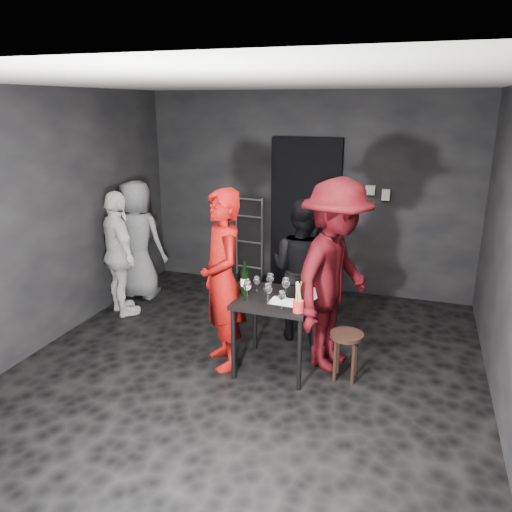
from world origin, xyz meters
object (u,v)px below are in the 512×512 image
(tasting_table, at_px, (276,307))
(wine_bottle, at_px, (245,282))
(hand_truck, at_px, (248,270))
(breadstick_cup, at_px, (299,298))
(stool, at_px, (346,344))
(server_red, at_px, (222,264))
(bystander_cream, at_px, (119,252))
(bystander_grey, at_px, (137,237))
(woman_black, at_px, (303,266))
(man_maroon, at_px, (336,252))

(tasting_table, xyz_separation_m, wine_bottle, (-0.31, -0.02, 0.23))
(tasting_table, bearing_deg, hand_truck, 115.84)
(hand_truck, relative_size, breadstick_cup, 4.22)
(stool, relative_size, breadstick_cup, 1.56)
(wine_bottle, bearing_deg, tasting_table, 3.31)
(server_red, xyz_separation_m, bystander_cream, (-1.67, 0.77, -0.27))
(bystander_grey, xyz_separation_m, wine_bottle, (1.98, -1.30, 0.04))
(bystander_grey, relative_size, breadstick_cup, 5.52)
(bystander_grey, bearing_deg, woman_black, 171.54)
(woman_black, relative_size, wine_bottle, 5.01)
(tasting_table, xyz_separation_m, bystander_grey, (-2.29, 1.28, 0.18))
(breadstick_cup, bearing_deg, server_red, 166.83)
(hand_truck, bearing_deg, stool, -45.14)
(woman_black, bearing_deg, breadstick_cup, 120.17)
(bystander_cream, xyz_separation_m, breadstick_cup, (2.47, -0.96, 0.09))
(woman_black, distance_m, breadstick_cup, 1.05)
(tasting_table, distance_m, bystander_grey, 2.63)
(woman_black, distance_m, bystander_grey, 2.43)
(bystander_grey, bearing_deg, bystander_cream, 104.32)
(stool, relative_size, woman_black, 0.28)
(stool, relative_size, man_maroon, 0.20)
(stool, height_order, bystander_cream, bystander_cream)
(server_red, xyz_separation_m, woman_black, (0.60, 0.84, -0.22))
(stool, distance_m, bystander_grey, 3.28)
(stool, distance_m, wine_bottle, 1.13)
(man_maroon, relative_size, wine_bottle, 7.09)
(woman_black, bearing_deg, bystander_cream, 20.63)
(bystander_grey, bearing_deg, wine_bottle, 150.80)
(server_red, xyz_separation_m, breadstick_cup, (0.80, -0.19, -0.18))
(man_maroon, distance_m, bystander_cream, 2.76)
(wine_bottle, bearing_deg, breadstick_cup, -22.99)
(hand_truck, xyz_separation_m, bystander_grey, (-1.26, -0.84, 0.61))
(breadstick_cup, bearing_deg, tasting_table, 136.55)
(hand_truck, xyz_separation_m, man_maroon, (1.54, -1.88, 0.96))
(hand_truck, distance_m, bystander_cream, 1.93)
(woman_black, bearing_deg, server_red, 73.39)
(bystander_cream, distance_m, wine_bottle, 2.00)
(bystander_cream, relative_size, wine_bottle, 4.77)
(hand_truck, relative_size, wine_bottle, 3.82)
(tasting_table, height_order, breadstick_cup, breadstick_cup)
(woman_black, bearing_deg, stool, 148.39)
(server_red, height_order, woman_black, server_red)
(tasting_table, relative_size, wine_bottle, 2.24)
(bystander_grey, height_order, wine_bottle, bystander_grey)
(man_maroon, distance_m, wine_bottle, 0.92)
(stool, bearing_deg, bystander_cream, 166.88)
(tasting_table, xyz_separation_m, breadstick_cup, (0.29, -0.27, 0.23))
(stool, bearing_deg, bystander_grey, 156.98)
(bystander_cream, bearing_deg, bystander_grey, -41.79)
(breadstick_cup, bearing_deg, stool, 35.31)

